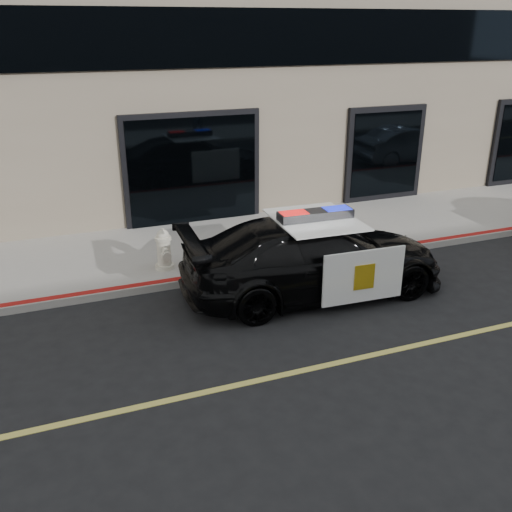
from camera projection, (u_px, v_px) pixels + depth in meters
name	position (u px, v px, depth m)	size (l,w,h in m)	color
ground	(375.00, 355.00, 8.91)	(120.00, 120.00, 0.00)	black
sidewalk_n	(255.00, 240.00, 13.42)	(60.00, 3.50, 0.15)	gray
police_car	(314.00, 256.00, 10.72)	(2.55, 5.21, 1.65)	black
fire_hydrant	(164.00, 250.00, 11.54)	(0.39, 0.54, 0.86)	beige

